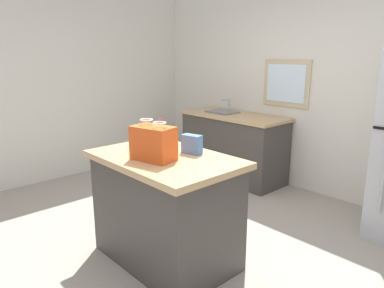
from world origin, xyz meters
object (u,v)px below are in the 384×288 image
Objects in this scene: bottle at (161,136)px; small_box at (192,144)px; shopping_bag at (153,143)px; kitchen_island at (166,209)px.

small_box is at bearing 26.08° from bottle.
shopping_bag is 0.29m from bottle.
shopping_bag reaches higher than bottle.
shopping_bag is 0.35m from small_box.
small_box reaches higher than kitchen_island.
small_box is 0.29m from bottle.
kitchen_island is 0.61m from bottle.
kitchen_island is 4.54× the size of bottle.
kitchen_island is 0.59m from small_box.
shopping_bag is at bearing -49.32° from bottle.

